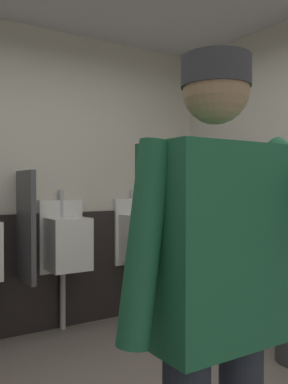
% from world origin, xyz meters
% --- Properties ---
extents(wall_back, '(4.13, 0.12, 2.66)m').
position_xyz_m(wall_back, '(0.00, 1.88, 1.33)').
color(wall_back, beige).
rests_on(wall_back, ground_plane).
extents(wainscot_band_back, '(3.53, 0.03, 1.03)m').
position_xyz_m(wainscot_band_back, '(0.00, 1.80, 0.52)').
color(wainscot_band_back, black).
rests_on(wainscot_band_back, ground_plane).
extents(urinal_middle, '(0.40, 0.34, 1.24)m').
position_xyz_m(urinal_middle, '(0.26, 1.66, 0.78)').
color(urinal_middle, white).
rests_on(urinal_middle, ground_plane).
extents(urinal_right, '(0.40, 0.34, 1.24)m').
position_xyz_m(urinal_right, '(1.01, 1.66, 0.78)').
color(urinal_right, white).
rests_on(urinal_right, ground_plane).
extents(privacy_divider_panel, '(0.04, 0.40, 0.90)m').
position_xyz_m(privacy_divider_panel, '(-0.11, 1.59, 0.95)').
color(privacy_divider_panel, '#4C4C51').
extents(person, '(0.64, 0.60, 1.66)m').
position_xyz_m(person, '(-0.26, -0.80, 0.96)').
color(person, '#2D3342').
rests_on(person, ground_plane).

